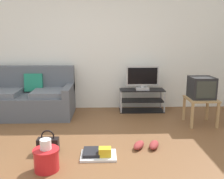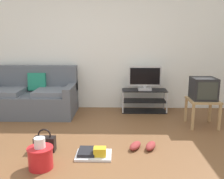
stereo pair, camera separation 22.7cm
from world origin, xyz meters
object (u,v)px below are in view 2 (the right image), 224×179
Objects in this scene: crt_tv at (203,88)px; cleaning_bucket at (40,156)px; side_table at (203,104)px; sneakers_pair at (143,146)px; tv_stand at (144,101)px; handbag at (45,143)px; couch at (32,97)px; flat_tv at (145,78)px; floor_tray at (93,153)px.

crt_tv reaches higher than cleaning_bucket.
side_table is at bearing 32.36° from cleaning_bucket.
side_table is at bearing 40.67° from sneakers_pair.
tv_stand is at bearing 58.02° from cleaning_bucket.
handbag is at bearing 100.17° from cleaning_bucket.
couch is at bearing -175.09° from tv_stand.
couch is at bearing -175.64° from flat_tv.
flat_tv is 1.74× the size of cleaning_bucket.
cleaning_bucket is at bearing -79.83° from handbag.
couch is 1.87m from handbag.
couch is 3.29m from crt_tv.
cleaning_bucket reaches higher than sneakers_pair.
sneakers_pair is at bearing -96.34° from flat_tv.
couch is at bearing 113.58° from handbag.
side_table is 1.08× the size of floor_tray.
cleaning_bucket is at bearing -147.64° from side_table.
flat_tv reaches higher than crt_tv.
flat_tv is at bearing 83.66° from sneakers_pair.
sneakers_pair is at bearing 4.08° from handbag.
crt_tv reaches higher than sneakers_pair.
side_table is 1.52m from sneakers_pair.
flat_tv is 2.29m from floor_tray.
couch is 3.51× the size of side_table.
floor_tray reaches higher than sneakers_pair.
crt_tv is 2.26m from floor_tray.
cleaning_bucket is (-1.47, -2.33, -0.55)m from flat_tv.
flat_tv is at bearing 138.74° from side_table.
crt_tv reaches higher than tv_stand.
handbag is at bearing -156.79° from side_table.
floor_tray is (-1.80, -1.22, -0.62)m from crt_tv.
side_table is 1.56× the size of handbag.
couch is 2.32m from flat_tv.
sneakers_pair is (1.35, 0.10, -0.07)m from handbag.
handbag is at bearing 168.05° from floor_tray.
tv_stand reaches higher than cleaning_bucket.
side_table is 0.27m from crt_tv.
cleaning_bucket is at bearing -147.36° from crt_tv.
flat_tv is 1.90m from sneakers_pair.
couch is at bearing 110.92° from cleaning_bucket.
side_table is (0.92, -0.83, 0.16)m from tv_stand.
crt_tv reaches higher than floor_tray.
tv_stand is at bearing 66.83° from floor_tray.
sneakers_pair is (-0.20, -1.80, -0.19)m from tv_stand.
flat_tv is 1.33× the size of side_table.
crt_tv is 1.61m from sneakers_pair.
side_table is 1.31× the size of cleaning_bucket.
tv_stand is (2.29, 0.20, -0.11)m from couch.
tv_stand reaches higher than sneakers_pair.
side_table is 2.84m from cleaning_bucket.
handbag is 1.36m from sneakers_pair.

